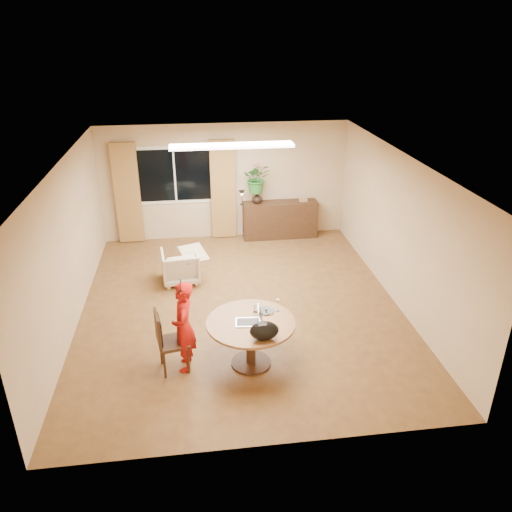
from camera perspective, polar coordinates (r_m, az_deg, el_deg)
The scene contains 24 objects.
floor at distance 8.86m, azimuth -1.75°, elevation -5.68°, with size 6.50×6.50×0.00m, color brown.
ceiling at distance 7.86m, azimuth -2.00°, elevation 10.85°, with size 6.50×6.50×0.00m, color white.
wall_back at distance 11.33m, azimuth -3.58°, elevation 8.45°, with size 5.50×5.50×0.00m, color tan.
wall_left at distance 8.48m, azimuth -20.68°, elevation 0.99°, with size 6.50×6.50×0.00m, color tan.
wall_right at distance 8.95m, azimuth 15.95°, elevation 2.92°, with size 6.50×6.50×0.00m, color tan.
window at distance 11.24m, azimuth -9.27°, elevation 9.10°, with size 1.70×0.03×1.30m.
curtain_left at distance 11.35m, azimuth -14.49°, elevation 6.91°, with size 0.55×0.08×2.25m, color olive.
curtain_right at distance 11.28m, azimuth -3.78°, elevation 7.55°, with size 0.55×0.08×2.25m, color olive.
ceiling_panel at distance 9.03m, azimuth -2.79°, elevation 12.48°, with size 2.20×0.35×0.05m, color white.
dining_table at distance 7.16m, azimuth -0.59°, elevation -8.55°, with size 1.26×1.26×0.72m.
dining_chair at distance 7.21m, azimuth -9.44°, elevation -9.53°, with size 0.45×0.42×0.95m, color #301E10, non-canonical shape.
child at distance 7.10m, azimuth -8.26°, elevation -8.00°, with size 0.33×0.50×1.37m, color red.
laptop at distance 6.98m, azimuth -0.91°, elevation -6.77°, with size 0.38×0.25×0.25m, color #B7B7BC, non-canonical shape.
tumbler at distance 7.27m, azimuth 0.01°, elevation -6.02°, with size 0.07×0.07×0.11m, color white, non-canonical shape.
wine_glass at distance 7.28m, azimuth 2.51°, elevation -5.61°, with size 0.07×0.07×0.19m, color white, non-canonical shape.
pot_lid at distance 7.30m, azimuth 1.18°, elevation -6.22°, with size 0.24×0.24×0.04m, color white, non-canonical shape.
handbag at distance 6.64m, azimuth 0.95°, elevation -8.55°, with size 0.39×0.23×0.26m, color black, non-canonical shape.
armchair at distance 9.64m, azimuth -8.64°, elevation -1.15°, with size 0.68×0.70×0.64m, color beige.
throw at distance 9.49m, azimuth -7.20°, elevation 0.73°, with size 0.45×0.55×0.03m, color beige, non-canonical shape.
sideboard at distance 11.53m, azimuth 2.76°, elevation 4.17°, with size 1.69×0.41×0.85m, color #301E10.
vase at distance 11.27m, azimuth 0.14°, elevation 6.66°, with size 0.24×0.24×0.25m, color black.
bouquet at distance 11.13m, azimuth 0.10°, elevation 8.87°, with size 0.59×0.51×0.66m, color #306A27.
book_stack at distance 11.48m, azimuth 5.45°, elevation 6.44°, with size 0.18×0.14×0.07m, color #976B4D, non-canonical shape.
desk_lamp at distance 11.16m, azimuth -1.62°, elevation 6.73°, with size 0.14×0.14×0.35m, color black, non-canonical shape.
Camera 1 is at (-0.74, -7.58, 4.53)m, focal length 35.00 mm.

